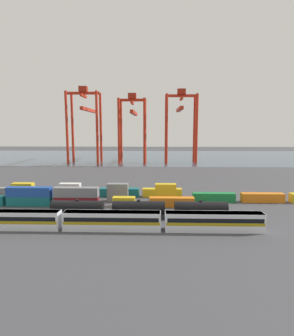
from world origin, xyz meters
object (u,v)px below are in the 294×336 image
at_px(freight_tank_row, 139,209).
at_px(gantry_crane_east, 181,118).
at_px(gantry_crane_central, 133,120).
at_px(shipping_container_20, 77,192).
at_px(shipping_container_5, 124,202).
at_px(passenger_train, 112,220).
at_px(shipping_container_13, 165,197).
at_px(shipping_container_3, 77,201).
at_px(shipping_container_21, 120,192).
at_px(gantry_crane_west, 85,117).

height_order(freight_tank_row, gantry_crane_east, gantry_crane_east).
height_order(freight_tank_row, gantry_crane_central, gantry_crane_central).
bearing_deg(gantry_crane_central, shipping_container_20, -96.57).
bearing_deg(shipping_container_5, passenger_train, -91.53).
xyz_separation_m(shipping_container_20, gantry_crane_central, (10.53, 91.33, 24.65)).
bearing_deg(gantry_crane_central, shipping_container_13, -80.12).
relative_size(shipping_container_3, gantry_crane_central, 0.29).
height_order(shipping_container_21, gantry_crane_central, gantry_crane_central).
relative_size(shipping_container_3, shipping_container_21, 1.00).
height_order(passenger_train, shipping_container_3, passenger_train).
distance_m(gantry_crane_west, gantry_crane_east, 58.73).
distance_m(shipping_container_5, shipping_container_21, 11.54).
bearing_deg(freight_tank_row, shipping_container_20, 134.40).
bearing_deg(shipping_container_5, gantry_crane_east, 76.66).
bearing_deg(shipping_container_21, gantry_crane_east, 73.53).
distance_m(shipping_container_3, shipping_container_20, 11.61).
distance_m(shipping_container_3, shipping_container_5, 13.01).
relative_size(shipping_container_5, shipping_container_21, 0.50).
height_order(shipping_container_5, gantry_crane_east, gantry_crane_east).
bearing_deg(shipping_container_5, shipping_container_20, 144.69).
bearing_deg(shipping_container_20, shipping_container_3, -75.67).
relative_size(shipping_container_3, shipping_container_20, 1.00).
height_order(shipping_container_13, gantry_crane_west, gantry_crane_west).
distance_m(passenger_train, shipping_container_20, 33.13).
distance_m(shipping_container_3, shipping_container_21, 15.32).
relative_size(shipping_container_20, gantry_crane_central, 0.29).
bearing_deg(gantry_crane_east, freight_tank_row, -99.92).
bearing_deg(shipping_container_13, shipping_container_20, 168.41).
bearing_deg(freight_tank_row, passenger_train, -121.21).
relative_size(passenger_train, gantry_crane_west, 1.37).
bearing_deg(shipping_container_21, freight_tank_row, -70.99).
relative_size(passenger_train, shipping_container_3, 5.18).
relative_size(freight_tank_row, shipping_container_3, 3.45).
bearing_deg(gantry_crane_central, passenger_train, -87.69).
bearing_deg(shipping_container_5, gantry_crane_west, 108.79).
distance_m(shipping_container_13, shipping_container_21, 15.20).
relative_size(gantry_crane_central, gantry_crane_east, 0.95).
bearing_deg(passenger_train, gantry_crane_east, 78.40).
bearing_deg(shipping_container_3, freight_tank_row, -28.78).
height_order(passenger_train, shipping_container_13, passenger_train).
bearing_deg(shipping_container_21, shipping_container_5, -76.99).
bearing_deg(shipping_container_13, shipping_container_21, 158.30).
bearing_deg(gantry_crane_central, shipping_container_21, -88.27).
height_order(passenger_train, shipping_container_21, passenger_train).
bearing_deg(passenger_train, shipping_container_20, 117.70).
relative_size(shipping_container_13, gantry_crane_central, 0.14).
height_order(shipping_container_5, shipping_container_21, same).
height_order(shipping_container_5, shipping_container_13, same).
bearing_deg(gantry_crane_east, gantry_crane_central, 177.35).
relative_size(shipping_container_5, gantry_crane_west, 0.13).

